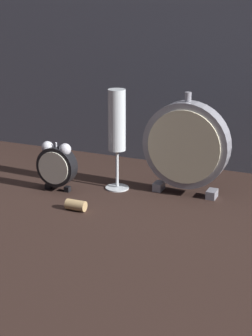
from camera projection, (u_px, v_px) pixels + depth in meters
name	position (u px, v px, depth m)	size (l,w,h in m)	color
ground_plane	(111.00, 204.00, 1.18)	(4.00, 4.00, 0.00)	black
fabric_backdrop_drape	(167.00, 12.00, 1.34)	(1.57, 0.01, 0.75)	slate
alarm_clock_twin_bell	(57.00, 164.00, 1.24)	(0.09, 0.03, 0.11)	black
mantel_clock_silver	(186.00, 146.00, 1.20)	(0.19, 0.04, 0.23)	gray
champagne_flute	(117.00, 128.00, 1.23)	(0.05, 0.05, 0.23)	silver
wine_cork	(76.00, 205.00, 1.14)	(0.02, 0.02, 0.04)	tan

